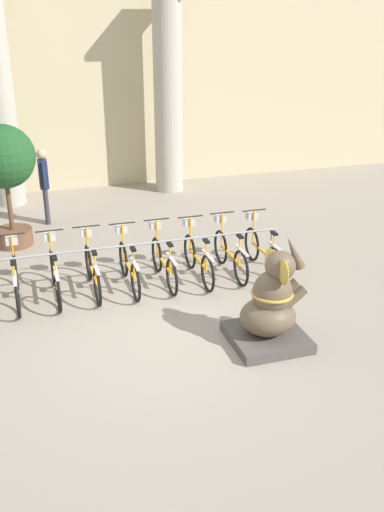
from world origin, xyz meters
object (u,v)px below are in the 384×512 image
(bicycle_6, at_px, (198,258))
(person_pedestrian, at_px, (44,179))
(bicycle_2, at_px, (55,275))
(bicycle_3, at_px, (92,270))
(bicycle_5, at_px, (163,261))
(bicycle_7, at_px, (230,253))
(bicycle_8, at_px, (262,250))
(elephant_statue, at_px, (271,307))
(bicycle_4, at_px, (129,266))
(bicycle_1, at_px, (16,279))
(potted_tree, at_px, (4,165))

(bicycle_6, xyz_separation_m, person_pedestrian, (-2.41, 3.95, 0.65))
(bicycle_2, height_order, bicycle_3, same)
(bicycle_5, height_order, bicycle_7, same)
(bicycle_8, bearing_deg, elephant_statue, -111.29)
(bicycle_4, distance_m, bicycle_6, 1.28)
(bicycle_3, relative_size, bicycle_8, 1.00)
(bicycle_1, height_order, bicycle_5, same)
(elephant_statue, bearing_deg, bicycle_4, 123.21)
(bicycle_2, relative_size, bicycle_6, 1.00)
(bicycle_1, height_order, bicycle_7, same)
(bicycle_6, distance_m, bicycle_7, 0.64)
(bicycle_6, xyz_separation_m, elephant_statue, (0.33, -2.44, 0.16))
(bicycle_1, xyz_separation_m, potted_tree, (-0.00, 2.72, 1.32))
(bicycle_2, bearing_deg, elephant_statue, -40.43)
(bicycle_4, bearing_deg, person_pedestrian, 106.08)
(bicycle_4, relative_size, bicycle_5, 1.00)
(bicycle_2, distance_m, person_pedestrian, 3.98)
(bicycle_4, height_order, bicycle_8, same)
(bicycle_1, xyz_separation_m, bicycle_3, (1.28, 0.02, 0.00))
(bicycle_4, bearing_deg, bicycle_1, 179.77)
(bicycle_1, bearing_deg, bicycle_5, 0.23)
(bicycle_5, bearing_deg, potted_tree, 133.38)
(bicycle_2, bearing_deg, bicycle_3, 2.51)
(bicycle_7, relative_size, elephant_statue, 1.02)
(bicycle_5, height_order, potted_tree, potted_tree)
(bicycle_3, height_order, potted_tree, potted_tree)
(bicycle_1, bearing_deg, potted_tree, 90.06)
(bicycle_7, bearing_deg, person_pedestrian, 127.98)
(bicycle_2, height_order, potted_tree, potted_tree)
(person_pedestrian, bearing_deg, bicycle_7, -52.02)
(bicycle_1, xyz_separation_m, bicycle_5, (2.56, 0.01, 0.00))
(bicycle_7, height_order, potted_tree, potted_tree)
(bicycle_3, distance_m, elephant_statue, 3.36)
(bicycle_1, height_order, bicycle_4, same)
(bicycle_6, relative_size, person_pedestrian, 0.99)
(bicycle_4, xyz_separation_m, elephant_statue, (1.61, -2.46, 0.16))
(bicycle_1, relative_size, bicycle_5, 1.00)
(bicycle_5, relative_size, bicycle_8, 1.00)
(bicycle_3, height_order, bicycle_6, same)
(bicycle_2, xyz_separation_m, person_pedestrian, (0.15, 3.93, 0.65))
(bicycle_2, distance_m, bicycle_5, 1.92)
(bicycle_5, bearing_deg, bicycle_6, -3.23)
(bicycle_3, xyz_separation_m, bicycle_4, (0.64, -0.03, 0.00))
(bicycle_5, height_order, person_pedestrian, person_pedestrian)
(bicycle_3, bearing_deg, elephant_statue, -47.90)
(bicycle_4, bearing_deg, bicycle_3, 177.29)
(bicycle_2, relative_size, bicycle_3, 1.00)
(bicycle_1, relative_size, bicycle_6, 1.00)
(bicycle_5, bearing_deg, bicycle_8, -1.18)
(bicycle_4, height_order, bicycle_7, same)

